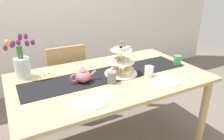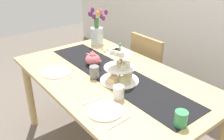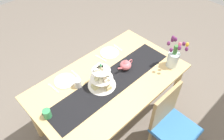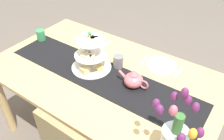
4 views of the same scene
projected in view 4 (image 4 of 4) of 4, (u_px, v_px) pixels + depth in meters
ground_plane at (105, 137)px, 2.22m from camera, size 8.00×8.00×0.00m
dining_table at (104, 83)px, 1.81m from camera, size 1.71×1.00×0.76m
table_runner at (100, 75)px, 1.72m from camera, size 1.53×0.35×0.00m
tiered_cake_stand at (90, 56)px, 1.74m from camera, size 0.30×0.30×0.30m
teapot at (134, 80)px, 1.60m from camera, size 0.24×0.13×0.14m
tulip_vase at (174, 137)px, 1.13m from camera, size 0.25×0.20×0.41m
dinner_plate_left at (161, 65)px, 1.81m from camera, size 0.23×0.23×0.01m
fork_left at (179, 72)px, 1.75m from camera, size 0.02×0.15×0.01m
knife_left at (145, 59)px, 1.88m from camera, size 0.03×0.17×0.01m
dinner_plate_right at (93, 39)px, 2.12m from camera, size 0.23×0.23×0.01m
fork_right at (106, 45)px, 2.05m from camera, size 0.02×0.15×0.01m
knife_right at (80, 35)px, 2.19m from camera, size 0.03×0.17×0.01m
mug_grey at (118, 61)px, 1.77m from camera, size 0.08×0.08×0.09m
mug_white_text at (86, 45)px, 1.96m from camera, size 0.08×0.08×0.09m
mug_orange at (41, 35)px, 2.10m from camera, size 0.08×0.08×0.09m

